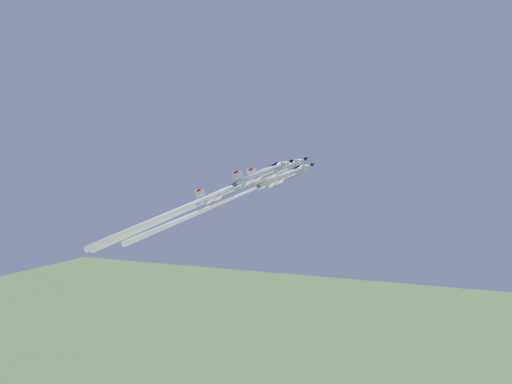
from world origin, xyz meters
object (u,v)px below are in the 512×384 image
at_px(jet_lead, 218,204).
at_px(jet_right, 189,205).
at_px(jet_slot, 178,212).
at_px(jet_left, 198,205).

xyz_separation_m(jet_lead, jet_right, (-3.17, -7.96, 0.20)).
relative_size(jet_lead, jet_slot, 1.16).
bearing_deg(jet_right, jet_left, -170.02).
relative_size(jet_right, jet_slot, 1.22).
bearing_deg(jet_left, jet_right, 9.98).
bearing_deg(jet_right, jet_slot, -146.15).
relative_size(jet_left, jet_slot, 1.40).
xyz_separation_m(jet_left, jet_slot, (-0.81, -7.85, -1.07)).
height_order(jet_lead, jet_left, jet_left).
distance_m(jet_left, jet_right, 15.23).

